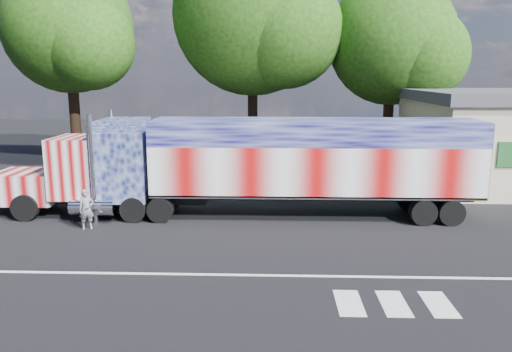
{
  "coord_description": "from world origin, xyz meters",
  "views": [
    {
      "loc": [
        0.72,
        -17.42,
        6.08
      ],
      "look_at": [
        0.0,
        3.0,
        1.9
      ],
      "focal_mm": 35.0,
      "sensor_mm": 36.0,
      "label": 1
    }
  ],
  "objects_px": {
    "semi_truck": "(253,163)",
    "woman": "(86,209)",
    "tree_nw_a": "(71,30)",
    "tree_n_mid": "(255,16)",
    "coach_bus": "(222,151)",
    "tree_ne_a": "(394,42)"
  },
  "relations": [
    {
      "from": "semi_truck",
      "to": "woman",
      "type": "distance_m",
      "value": 7.08
    },
    {
      "from": "tree_nw_a",
      "to": "tree_n_mid",
      "type": "xyz_separation_m",
      "value": [
        11.91,
        2.89,
        1.11
      ]
    },
    {
      "from": "semi_truck",
      "to": "tree_nw_a",
      "type": "xyz_separation_m",
      "value": [
        -12.37,
        12.11,
        6.6
      ]
    },
    {
      "from": "coach_bus",
      "to": "tree_nw_a",
      "type": "xyz_separation_m",
      "value": [
        -10.25,
        4.45,
        7.25
      ]
    },
    {
      "from": "coach_bus",
      "to": "tree_nw_a",
      "type": "relative_size",
      "value": 0.84
    },
    {
      "from": "semi_truck",
      "to": "woman",
      "type": "bearing_deg",
      "value": -161.83
    },
    {
      "from": "tree_n_mid",
      "to": "tree_nw_a",
      "type": "bearing_deg",
      "value": -166.37
    },
    {
      "from": "coach_bus",
      "to": "tree_nw_a",
      "type": "distance_m",
      "value": 13.32
    },
    {
      "from": "woman",
      "to": "tree_ne_a",
      "type": "relative_size",
      "value": 0.13
    },
    {
      "from": "semi_truck",
      "to": "tree_n_mid",
      "type": "distance_m",
      "value": 16.87
    },
    {
      "from": "tree_n_mid",
      "to": "tree_ne_a",
      "type": "distance_m",
      "value": 9.68
    },
    {
      "from": "coach_bus",
      "to": "tree_ne_a",
      "type": "height_order",
      "value": "tree_ne_a"
    },
    {
      "from": "coach_bus",
      "to": "tree_ne_a",
      "type": "xyz_separation_m",
      "value": [
        11.13,
        6.43,
        6.54
      ]
    },
    {
      "from": "tree_ne_a",
      "to": "coach_bus",
      "type": "bearing_deg",
      "value": -149.97
    },
    {
      "from": "coach_bus",
      "to": "woman",
      "type": "distance_m",
      "value": 10.8
    },
    {
      "from": "tree_n_mid",
      "to": "tree_ne_a",
      "type": "bearing_deg",
      "value": -5.48
    },
    {
      "from": "coach_bus",
      "to": "semi_truck",
      "type": "bearing_deg",
      "value": -74.45
    },
    {
      "from": "tree_nw_a",
      "to": "semi_truck",
      "type": "bearing_deg",
      "value": -44.37
    },
    {
      "from": "woman",
      "to": "tree_nw_a",
      "type": "relative_size",
      "value": 0.12
    },
    {
      "from": "coach_bus",
      "to": "woman",
      "type": "height_order",
      "value": "coach_bus"
    },
    {
      "from": "tree_nw_a",
      "to": "tree_ne_a",
      "type": "bearing_deg",
      "value": 5.29
    },
    {
      "from": "tree_n_mid",
      "to": "woman",
      "type": "bearing_deg",
      "value": -109.59
    }
  ]
}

